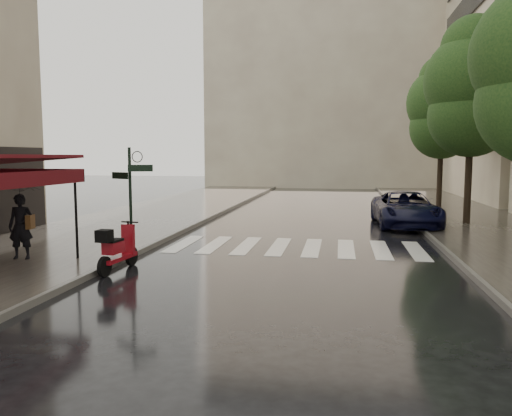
% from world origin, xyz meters
% --- Properties ---
extents(ground, '(120.00, 120.00, 0.00)m').
position_xyz_m(ground, '(0.00, 0.00, 0.00)').
color(ground, black).
rests_on(ground, ground).
extents(sidewalk_near, '(6.00, 60.00, 0.12)m').
position_xyz_m(sidewalk_near, '(-4.50, 12.00, 0.06)').
color(sidewalk_near, '#38332D').
rests_on(sidewalk_near, ground).
extents(sidewalk_far, '(5.50, 60.00, 0.12)m').
position_xyz_m(sidewalk_far, '(10.25, 12.00, 0.06)').
color(sidewalk_far, '#38332D').
rests_on(sidewalk_far, ground).
extents(curb_near, '(0.12, 60.00, 0.16)m').
position_xyz_m(curb_near, '(-1.45, 12.00, 0.07)').
color(curb_near, '#595651').
rests_on(curb_near, ground).
extents(curb_far, '(0.12, 60.00, 0.16)m').
position_xyz_m(curb_far, '(7.45, 12.00, 0.07)').
color(curb_far, '#595651').
rests_on(curb_far, ground).
extents(crosswalk, '(7.85, 3.20, 0.01)m').
position_xyz_m(crosswalk, '(2.98, 6.00, 0.01)').
color(crosswalk, silver).
rests_on(crosswalk, ground).
extents(signpost, '(1.17, 0.29, 3.10)m').
position_xyz_m(signpost, '(-1.19, 3.00, 1.83)').
color(signpost, black).
rests_on(signpost, ground).
extents(backdrop_building, '(22.00, 6.00, 20.00)m').
position_xyz_m(backdrop_building, '(3.00, 38.00, 10.00)').
color(backdrop_building, tan).
rests_on(backdrop_building, ground).
extents(tree_mid, '(3.80, 3.80, 8.34)m').
position_xyz_m(tree_mid, '(9.50, 12.00, 5.59)').
color(tree_mid, black).
rests_on(tree_mid, sidewalk_far).
extents(tree_far, '(3.80, 3.80, 8.16)m').
position_xyz_m(tree_far, '(9.70, 19.00, 5.46)').
color(tree_far, black).
rests_on(tree_far, sidewalk_far).
extents(pedestrian_with_umbrella, '(1.24, 1.25, 2.50)m').
position_xyz_m(pedestrian_with_umbrella, '(-4.06, 2.41, 1.78)').
color(pedestrian_with_umbrella, black).
rests_on(pedestrian_with_umbrella, sidewalk_near).
extents(scooter, '(0.53, 1.80, 1.18)m').
position_xyz_m(scooter, '(-1.11, 1.91, 0.55)').
color(scooter, black).
rests_on(scooter, ground).
extents(parked_car, '(2.59, 5.21, 1.42)m').
position_xyz_m(parked_car, '(7.00, 11.51, 0.71)').
color(parked_car, black).
rests_on(parked_car, ground).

